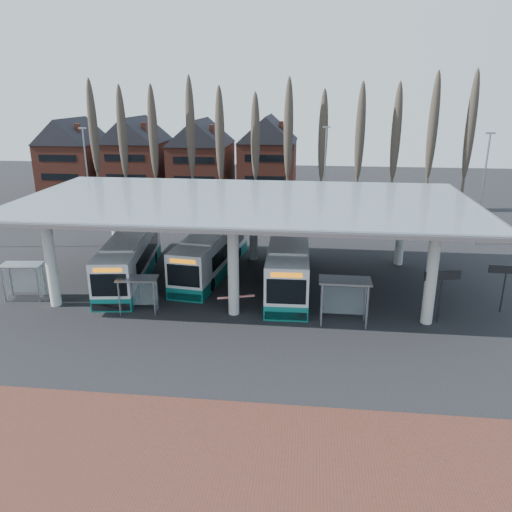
# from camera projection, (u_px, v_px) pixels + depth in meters

# --- Properties ---
(ground) EXTENTS (140.00, 140.00, 0.00)m
(ground) POSITION_uv_depth(u_px,v_px,m) (228.00, 331.00, 29.71)
(ground) COLOR black
(ground) RESTS_ON ground
(brick_strip) EXTENTS (70.00, 10.00, 0.03)m
(brick_strip) POSITION_uv_depth(u_px,v_px,m) (174.00, 479.00, 18.39)
(brick_strip) COLOR #512A20
(brick_strip) RESTS_ON ground
(station_canopy) EXTENTS (32.00, 16.00, 6.34)m
(station_canopy) POSITION_uv_depth(u_px,v_px,m) (245.00, 208.00, 35.46)
(station_canopy) COLOR beige
(station_canopy) RESTS_ON ground
(poplar_row) EXTENTS (45.10, 1.10, 14.50)m
(poplar_row) POSITION_uv_depth(u_px,v_px,m) (273.00, 134.00, 58.06)
(poplar_row) COLOR #473D33
(poplar_row) RESTS_ON ground
(townhouse_row) EXTENTS (36.80, 10.30, 12.25)m
(townhouse_row) POSITION_uv_depth(u_px,v_px,m) (169.00, 147.00, 70.99)
(townhouse_row) COLOR brown
(townhouse_row) RESTS_ON ground
(lamp_post_a) EXTENTS (0.80, 0.16, 10.17)m
(lamp_post_a) POSITION_uv_depth(u_px,v_px,m) (88.00, 176.00, 50.67)
(lamp_post_a) COLOR slate
(lamp_post_a) RESTS_ON ground
(lamp_post_b) EXTENTS (0.80, 0.16, 10.17)m
(lamp_post_b) POSITION_uv_depth(u_px,v_px,m) (325.00, 174.00, 51.91)
(lamp_post_b) COLOR slate
(lamp_post_b) RESTS_ON ground
(lamp_post_c) EXTENTS (0.80, 0.16, 10.17)m
(lamp_post_c) POSITION_uv_depth(u_px,v_px,m) (483.00, 188.00, 44.78)
(lamp_post_c) COLOR slate
(lamp_post_c) RESTS_ON ground
(bus_0) EXTENTS (4.26, 12.49, 3.40)m
(bus_0) POSITION_uv_depth(u_px,v_px,m) (130.00, 258.00, 37.57)
(bus_0) COLOR silver
(bus_0) RESTS_ON ground
(bus_1) EXTENTS (4.04, 12.46, 3.40)m
(bus_1) POSITION_uv_depth(u_px,v_px,m) (212.00, 252.00, 39.03)
(bus_1) COLOR silver
(bus_1) RESTS_ON ground
(bus_2) EXTENTS (3.10, 13.04, 3.60)m
(bus_2) POSITION_uv_depth(u_px,v_px,m) (289.00, 261.00, 36.59)
(bus_2) COLOR silver
(bus_2) RESTS_ON ground
(shelter_0) EXTENTS (2.85, 1.65, 2.52)m
(shelter_0) POSITION_uv_depth(u_px,v_px,m) (24.00, 273.00, 33.88)
(shelter_0) COLOR gray
(shelter_0) RESTS_ON ground
(shelter_1) EXTENTS (2.71, 1.60, 2.38)m
(shelter_1) POSITION_uv_depth(u_px,v_px,m) (138.00, 287.00, 31.79)
(shelter_1) COLOR gray
(shelter_1) RESTS_ON ground
(shelter_2) EXTENTS (3.12, 1.58, 2.88)m
(shelter_2) POSITION_uv_depth(u_px,v_px,m) (344.00, 291.00, 30.16)
(shelter_2) COLOR gray
(shelter_2) RESTS_ON ground
(info_sign_0) EXTENTS (2.23, 0.59, 3.35)m
(info_sign_0) POSITION_uv_depth(u_px,v_px,m) (442.00, 280.00, 29.99)
(info_sign_0) COLOR black
(info_sign_0) RESTS_ON ground
(info_sign_1) EXTENTS (2.14, 0.19, 3.19)m
(info_sign_1) POSITION_uv_depth(u_px,v_px,m) (506.00, 273.00, 31.45)
(info_sign_1) COLOR black
(info_sign_1) RESTS_ON ground
(barrier) EXTENTS (2.35, 1.01, 1.21)m
(barrier) POSITION_uv_depth(u_px,v_px,m) (236.00, 298.00, 32.11)
(barrier) COLOR black
(barrier) RESTS_ON ground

